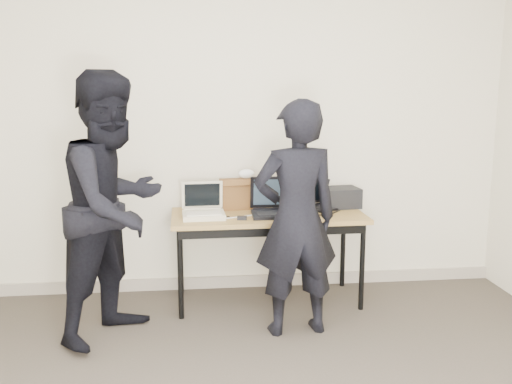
{
  "coord_description": "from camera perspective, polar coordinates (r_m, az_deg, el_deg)",
  "views": [
    {
      "loc": [
        -0.34,
        -2.42,
        1.72
      ],
      "look_at": [
        0.1,
        1.6,
        0.95
      ],
      "focal_mm": 40.0,
      "sensor_mm": 36.0,
      "label": 1
    }
  ],
  "objects": [
    {
      "name": "room",
      "position": [
        2.47,
        1.73,
        2.15
      ],
      "size": [
        4.6,
        4.6,
        2.8
      ],
      "color": "#423A32",
      "rests_on": "ground"
    },
    {
      "name": "desk",
      "position": [
        4.47,
        1.23,
        -2.95
      ],
      "size": [
        1.51,
        0.68,
        0.72
      ],
      "rotation": [
        0.0,
        0.0,
        0.02
      ],
      "color": "olive",
      "rests_on": "ground"
    },
    {
      "name": "laptop_beige",
      "position": [
        4.38,
        -5.29,
        -1.8
      ],
      "size": [
        0.33,
        0.32,
        0.26
      ],
      "rotation": [
        0.0,
        0.0,
        0.04
      ],
      "color": "beige",
      "rests_on": "desk"
    },
    {
      "name": "laptop_center",
      "position": [
        4.44,
        1.91,
        -1.42
      ],
      "size": [
        0.38,
        0.36,
        0.28
      ],
      "rotation": [
        0.0,
        0.0,
        -0.02
      ],
      "color": "black",
      "rests_on": "desk"
    },
    {
      "name": "laptop_right",
      "position": [
        4.7,
        6.57,
        -0.98
      ],
      "size": [
        0.4,
        0.4,
        0.22
      ],
      "rotation": [
        0.0,
        0.0,
        0.55
      ],
      "color": "black",
      "rests_on": "desk"
    },
    {
      "name": "leather_satchel",
      "position": [
        4.63,
        -1.32,
        -0.1
      ],
      "size": [
        0.38,
        0.22,
        0.25
      ],
      "rotation": [
        0.0,
        0.0,
        0.12
      ],
      "color": "brown",
      "rests_on": "desk"
    },
    {
      "name": "tissue",
      "position": [
        4.61,
        -0.98,
        1.83
      ],
      "size": [
        0.14,
        0.11,
        0.08
      ],
      "primitive_type": "ellipsoid",
      "rotation": [
        0.0,
        0.0,
        -0.05
      ],
      "color": "white",
      "rests_on": "leather_satchel"
    },
    {
      "name": "equipment_box",
      "position": [
        4.74,
        8.51,
        -0.54
      ],
      "size": [
        0.31,
        0.27,
        0.16
      ],
      "primitive_type": "cube",
      "rotation": [
        0.0,
        0.0,
        0.12
      ],
      "color": "black",
      "rests_on": "desk"
    },
    {
      "name": "power_brick",
      "position": [
        4.26,
        -1.41,
        -2.62
      ],
      "size": [
        0.08,
        0.05,
        0.03
      ],
      "primitive_type": "cube",
      "rotation": [
        0.0,
        0.0,
        -0.16
      ],
      "color": "black",
      "rests_on": "desk"
    },
    {
      "name": "cables",
      "position": [
        4.46,
        1.81,
        -2.16
      ],
      "size": [
        1.15,
        0.41,
        0.01
      ],
      "rotation": [
        0.0,
        0.0,
        -0.08
      ],
      "color": "black",
      "rests_on": "desk"
    },
    {
      "name": "person_typist",
      "position": [
        3.9,
        4.03,
        -2.71
      ],
      "size": [
        0.64,
        0.46,
        1.63
      ],
      "primitive_type": "imported",
      "rotation": [
        0.0,
        0.0,
        3.27
      ],
      "color": "black",
      "rests_on": "ground"
    },
    {
      "name": "person_observer",
      "position": [
        3.95,
        -13.97,
        -1.46
      ],
      "size": [
        1.07,
        1.12,
        1.81
      ],
      "primitive_type": "imported",
      "rotation": [
        0.0,
        0.0,
        0.96
      ],
      "color": "black",
      "rests_on": "ground"
    },
    {
      "name": "baseboard",
      "position": [
        4.96,
        -1.96,
        -8.92
      ],
      "size": [
        4.5,
        0.03,
        0.1
      ],
      "primitive_type": "cube",
      "color": "#A69989",
      "rests_on": "ground"
    }
  ]
}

